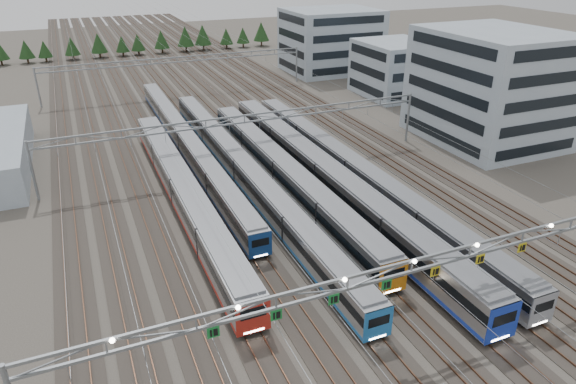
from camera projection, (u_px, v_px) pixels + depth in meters
name	position (u px, v px, depth m)	size (l,w,h in m)	color
ground	(403.00, 340.00, 42.41)	(400.00, 400.00, 0.00)	#47423A
track_bed	(166.00, 72.00, 124.62)	(54.00, 260.00, 5.42)	#2D2823
train_a	(183.00, 191.00, 62.98)	(3.03, 51.79, 3.96)	black
train_b	(186.00, 142.00, 79.60)	(2.55, 66.56, 3.31)	black
train_c	(243.00, 170.00, 69.32)	(2.68, 68.30, 3.49)	black
train_d	(283.00, 172.00, 68.04)	(3.03, 52.27, 3.95)	black
train_e	(325.00, 176.00, 66.72)	(3.20, 62.89, 4.17)	black
train_f	(354.00, 171.00, 68.82)	(2.82, 63.49, 3.67)	black
gantry_near	(412.00, 270.00, 39.21)	(56.36, 0.61, 8.08)	gray
gantry_mid	(245.00, 125.00, 72.78)	(56.36, 0.36, 8.00)	gray
gantry_far	(177.00, 64.00, 110.06)	(56.36, 0.36, 8.00)	gray
depot_bldg_south	(490.00, 87.00, 82.57)	(18.00, 22.00, 17.64)	#91A1AD
depot_bldg_mid	(395.00, 69.00, 109.50)	(14.00, 16.00, 11.22)	#91A1AD
depot_bldg_north	(331.00, 41.00, 129.63)	(22.00, 18.00, 15.16)	#91A1AD
treeline	(130.00, 41.00, 148.98)	(87.50, 5.60, 7.02)	#332114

